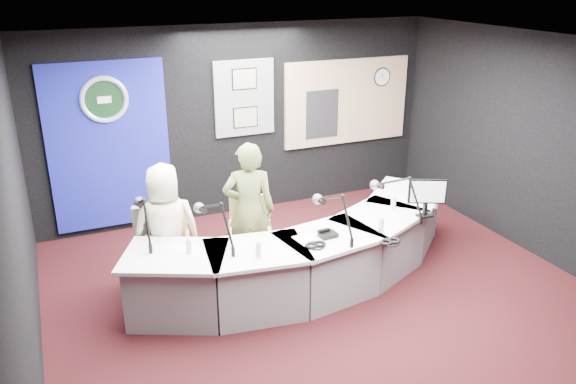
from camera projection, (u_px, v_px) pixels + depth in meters
name	position (u px, v px, depth m)	size (l,w,h in m)	color
ground	(333.00, 305.00, 6.42)	(6.00, 6.00, 0.00)	black
ceiling	(341.00, 49.00, 5.41)	(6.00, 6.00, 0.02)	silver
wall_back	(241.00, 121.00, 8.48)	(6.00, 0.02, 2.80)	black
wall_left	(18.00, 238.00, 4.81)	(0.02, 6.00, 2.80)	black
wall_right	(555.00, 153.00, 7.03)	(0.02, 6.00, 2.80)	black
broadcast_desk	(308.00, 255.00, 6.74)	(4.50, 1.90, 0.75)	silver
backdrop_panel	(109.00, 147.00, 7.81)	(1.60, 0.05, 2.30)	navy
agency_seal	(104.00, 100.00, 7.54)	(0.63, 0.63, 0.07)	silver
seal_center	(104.00, 100.00, 7.54)	(0.48, 0.48, 0.01)	black
pinboard	(244.00, 98.00, 8.35)	(0.90, 0.04, 1.10)	slate
framed_photo_upper	(245.00, 79.00, 8.22)	(0.34, 0.02, 0.27)	gray
framed_photo_lower	(246.00, 117.00, 8.43)	(0.34, 0.02, 0.27)	gray
booth_window_frame	(347.00, 102.00, 9.05)	(2.12, 0.06, 1.32)	tan
booth_glow	(347.00, 102.00, 9.04)	(2.00, 0.02, 1.20)	beige
equipment_rack	(322.00, 114.00, 8.92)	(0.55, 0.02, 0.75)	black
wall_clock	(382.00, 77.00, 9.12)	(0.28, 0.28, 0.01)	white
armchair_left	(168.00, 253.00, 6.58)	(0.53, 0.53, 0.95)	#AA8C4D
armchair_right	(250.00, 237.00, 6.90)	(0.57, 0.57, 1.01)	#AA8C4D
draped_jacket	(156.00, 234.00, 6.71)	(0.50, 0.10, 0.70)	slate
person_man	(166.00, 229.00, 6.48)	(0.75, 0.49, 1.53)	beige
person_woman	(249.00, 211.00, 6.78)	(0.61, 0.40, 1.68)	#586434
computer_monitor	(427.00, 191.00, 6.74)	(0.48, 0.03, 0.32)	black
desk_phone	(328.00, 235.00, 6.33)	(0.19, 0.15, 0.05)	black
headphones_near	(390.00, 242.00, 6.18)	(0.22, 0.22, 0.04)	black
headphones_far	(315.00, 245.00, 6.11)	(0.23, 0.23, 0.04)	black
paper_stack	(186.00, 250.00, 6.02)	(0.23, 0.33, 0.00)	white
notepad	(308.00, 240.00, 6.25)	(0.22, 0.32, 0.00)	white
boom_mic_a	(144.00, 215.00, 6.13)	(0.16, 0.74, 0.60)	black
boom_mic_b	(215.00, 220.00, 6.02)	(0.30, 0.71, 0.60)	black
boom_mic_c	(334.00, 211.00, 6.23)	(0.23, 0.73, 0.60)	black
boom_mic_d	(398.00, 194.00, 6.72)	(0.42, 0.66, 0.60)	black
water_bottles	(328.00, 225.00, 6.41)	(3.15, 0.57, 0.18)	silver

